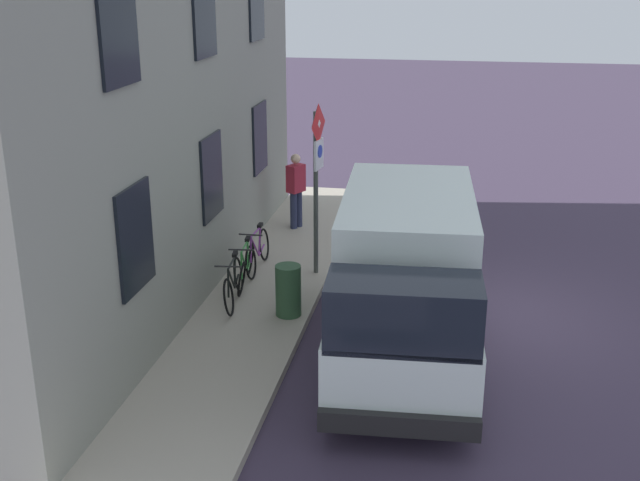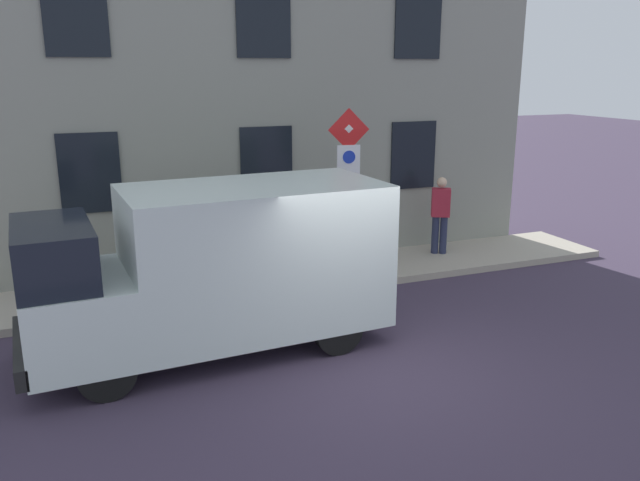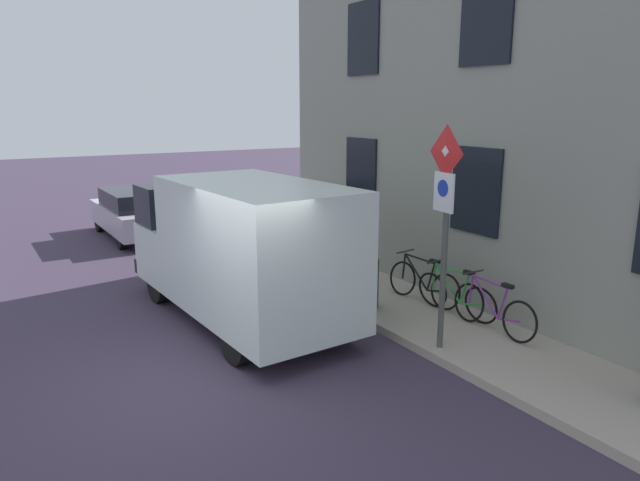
# 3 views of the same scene
# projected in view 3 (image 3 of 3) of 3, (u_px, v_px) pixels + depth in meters

# --- Properties ---
(ground_plane) EXTENTS (80.00, 80.00, 0.00)m
(ground_plane) POSITION_uv_depth(u_px,v_px,m) (216.00, 378.00, 8.02)
(ground_plane) COLOR #3C3044
(sidewalk_slab) EXTENTS (1.96, 14.49, 0.14)m
(sidewalk_slab) POSITION_uv_depth(u_px,v_px,m) (428.00, 320.00, 9.99)
(sidewalk_slab) COLOR #A99F8E
(sidewalk_slab) RESTS_ON ground_plane
(building_facade) EXTENTS (0.75, 12.49, 7.08)m
(building_facade) POSITION_uv_depth(u_px,v_px,m) (496.00, 115.00, 9.88)
(building_facade) COLOR gray
(building_facade) RESTS_ON ground_plane
(sign_post_stacked) EXTENTS (0.18, 0.56, 3.19)m
(sign_post_stacked) POSITION_uv_depth(u_px,v_px,m) (445.00, 207.00, 8.22)
(sign_post_stacked) COLOR #474C47
(sign_post_stacked) RESTS_ON sidewalk_slab
(delivery_van) EXTENTS (2.30, 5.43, 2.50)m
(delivery_van) POSITION_uv_depth(u_px,v_px,m) (239.00, 246.00, 9.93)
(delivery_van) COLOR silver
(delivery_van) RESTS_ON ground_plane
(parked_hatchback) EXTENTS (1.82, 4.03, 1.38)m
(parked_hatchback) POSITION_uv_depth(u_px,v_px,m) (137.00, 212.00, 16.55)
(parked_hatchback) COLOR #BDB2C5
(parked_hatchback) RESTS_ON ground_plane
(bicycle_purple) EXTENTS (0.46, 1.71, 0.89)m
(bicycle_purple) POSITION_uv_depth(u_px,v_px,m) (493.00, 309.00, 9.26)
(bicycle_purple) COLOR black
(bicycle_purple) RESTS_ON sidewalk_slab
(bicycle_green) EXTENTS (0.46, 1.71, 0.89)m
(bicycle_green) POSITION_uv_depth(u_px,v_px,m) (456.00, 295.00, 9.96)
(bicycle_green) COLOR black
(bicycle_green) RESTS_ON sidewalk_slab
(bicycle_black) EXTENTS (0.46, 1.71, 0.89)m
(bicycle_black) POSITION_uv_depth(u_px,v_px,m) (423.00, 283.00, 10.66)
(bicycle_black) COLOR black
(bicycle_black) RESTS_ON sidewalk_slab
(litter_bin) EXTENTS (0.44, 0.44, 0.90)m
(litter_bin) POSITION_uv_depth(u_px,v_px,m) (366.00, 283.00, 10.36)
(litter_bin) COLOR #2D5133
(litter_bin) RESTS_ON sidewalk_slab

